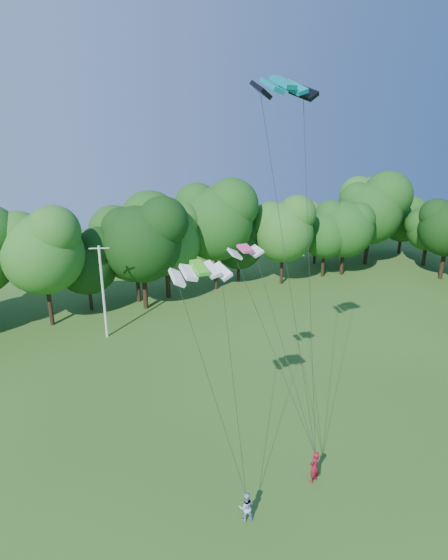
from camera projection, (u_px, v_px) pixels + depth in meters
utility_pole at (103, 292)px, 39.66m from camera, size 1.66×0.74×8.80m
kite_flyer_left at (314, 467)px, 23.77m from camera, size 0.80×0.63×1.92m
kite_flyer_right at (246, 507)px, 21.46m from camera, size 0.93×0.83×1.60m
kite_teal at (283, 82)px, 20.02m from camera, size 3.19×1.50×0.72m
kite_green at (200, 268)px, 19.59m from camera, size 2.78×1.40×0.47m
kite_pink at (245, 248)px, 24.79m from camera, size 2.03×1.09×0.34m
tree_back_center at (142, 235)px, 45.12m from camera, size 8.99×8.99×13.08m
tree_back_east at (317, 221)px, 61.97m from camera, size 6.98×6.98×10.15m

